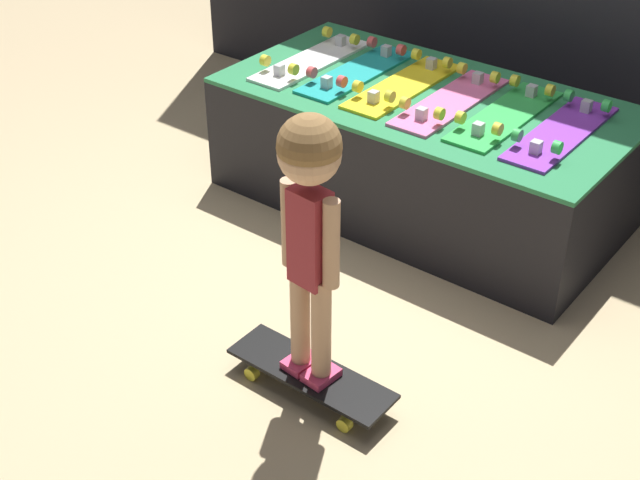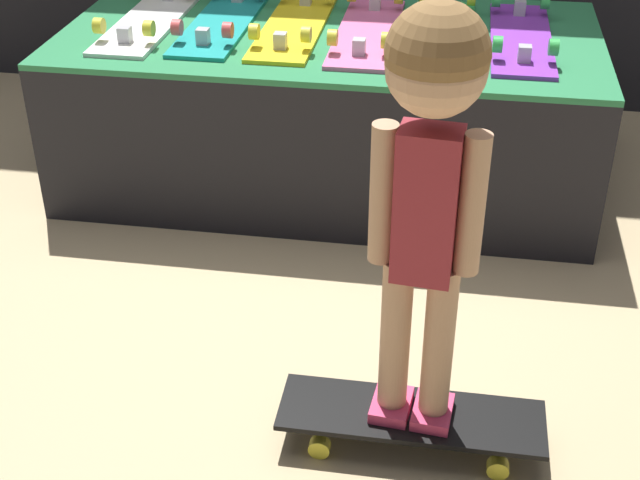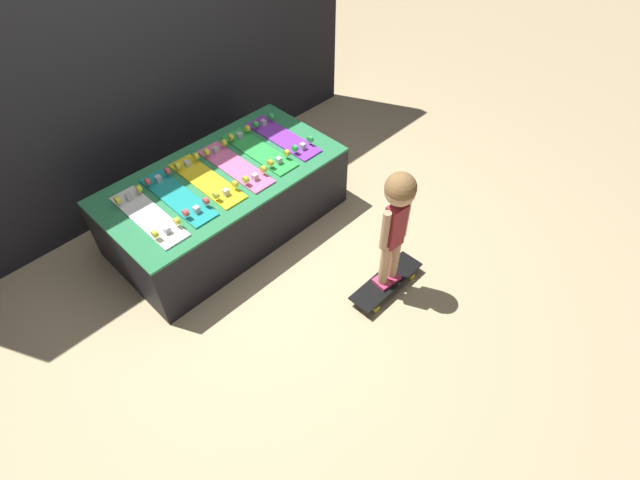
{
  "view_description": "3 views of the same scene",
  "coord_description": "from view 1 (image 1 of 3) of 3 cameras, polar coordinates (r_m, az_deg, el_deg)",
  "views": [
    {
      "loc": [
        1.88,
        -2.66,
        2.22
      ],
      "look_at": [
        0.16,
        -0.44,
        0.36
      ],
      "focal_mm": 50.0,
      "sensor_mm": 36.0,
      "label": 1
    },
    {
      "loc": [
        0.44,
        -2.41,
        1.56
      ],
      "look_at": [
        0.11,
        -0.38,
        0.29
      ],
      "focal_mm": 50.0,
      "sensor_mm": 36.0,
      "label": 2
    },
    {
      "loc": [
        -1.6,
        -2.08,
        2.97
      ],
      "look_at": [
        0.22,
        -0.3,
        0.29
      ],
      "focal_mm": 28.0,
      "sensor_mm": 36.0,
      "label": 3
    }
  ],
  "objects": [
    {
      "name": "display_rack",
      "position": [
        4.2,
        6.62,
        5.72
      ],
      "size": [
        1.85,
        0.96,
        0.56
      ],
      "color": "black",
      "rests_on": "ground_plane"
    },
    {
      "name": "skateboard_pink_on_rack",
      "position": [
        4.0,
        8.35,
        8.86
      ],
      "size": [
        0.2,
        0.72,
        0.09
      ],
      "color": "pink",
      "rests_on": "display_rack"
    },
    {
      "name": "skateboard_yellow_on_rack",
      "position": [
        4.13,
        5.35,
        9.9
      ],
      "size": [
        0.2,
        0.72,
        0.09
      ],
      "color": "yellow",
      "rests_on": "display_rack"
    },
    {
      "name": "ground_plane",
      "position": [
        3.94,
        2.07,
        -0.83
      ],
      "size": [
        16.0,
        16.0,
        0.0
      ],
      "primitive_type": "plane",
      "color": "tan"
    },
    {
      "name": "skateboard_on_floor",
      "position": [
        3.2,
        -0.58,
        -8.66
      ],
      "size": [
        0.64,
        0.19,
        0.09
      ],
      "color": "black",
      "rests_on": "ground_plane"
    },
    {
      "name": "child",
      "position": [
        2.77,
        -0.66,
        2.39
      ],
      "size": [
        0.24,
        0.2,
        1.0
      ],
      "rotation": [
        0.0,
        0.0,
        -0.09
      ],
      "color": "#E03D6B",
      "rests_on": "skateboard_on_floor"
    },
    {
      "name": "skateboard_purple_on_rack",
      "position": [
        3.82,
        15.2,
        6.77
      ],
      "size": [
        0.2,
        0.72,
        0.09
      ],
      "color": "purple",
      "rests_on": "display_rack"
    },
    {
      "name": "skateboard_teal_on_rack",
      "position": [
        4.26,
        2.41,
        10.79
      ],
      "size": [
        0.2,
        0.72,
        0.09
      ],
      "color": "teal",
      "rests_on": "display_rack"
    },
    {
      "name": "skateboard_green_on_rack",
      "position": [
        3.91,
        11.78,
        7.9
      ],
      "size": [
        0.2,
        0.72,
        0.09
      ],
      "color": "green",
      "rests_on": "display_rack"
    },
    {
      "name": "skateboard_white_on_rack",
      "position": [
        4.39,
        -0.57,
        11.5
      ],
      "size": [
        0.2,
        0.72,
        0.09
      ],
      "color": "white",
      "rests_on": "display_rack"
    }
  ]
}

